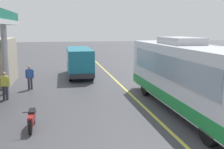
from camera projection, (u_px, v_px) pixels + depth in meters
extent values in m
plane|color=#424247|center=(107.00, 72.00, 24.63)|extent=(120.00, 120.00, 0.00)
cube|color=#D8CC4C|center=(119.00, 83.00, 19.80)|extent=(0.16, 50.00, 0.01)
cube|color=silver|center=(188.00, 74.00, 12.92)|extent=(2.50, 11.00, 2.90)
cube|color=#1E8C3F|center=(187.00, 95.00, 13.12)|extent=(2.54, 11.04, 0.56)
cube|color=#8C9EAD|center=(165.00, 66.00, 12.60)|extent=(0.06, 9.35, 1.10)
cube|color=#8C9EAD|center=(211.00, 65.00, 13.09)|extent=(0.06, 9.35, 1.10)
cube|color=#B2B2B7|center=(181.00, 41.00, 13.60)|extent=(1.60, 2.80, 0.36)
cylinder|color=black|center=(210.00, 132.00, 9.19)|extent=(0.30, 1.00, 1.00)
cylinder|color=black|center=(146.00, 87.00, 16.14)|extent=(0.30, 1.00, 1.00)
cylinder|color=black|center=(178.00, 86.00, 16.56)|extent=(0.30, 1.00, 1.00)
cylinder|color=silver|center=(5.00, 58.00, 16.32)|extent=(0.36, 0.36, 4.60)
cube|color=teal|center=(79.00, 61.00, 22.40)|extent=(2.00, 6.00, 2.10)
cube|color=#8C9EAD|center=(79.00, 56.00, 22.33)|extent=(2.04, 5.10, 0.80)
cube|color=#2D2D33|center=(82.00, 76.00, 19.61)|extent=(1.90, 0.16, 0.36)
cylinder|color=black|center=(70.00, 76.00, 20.48)|extent=(0.22, 0.76, 0.76)
cylinder|color=black|center=(92.00, 76.00, 20.82)|extent=(0.22, 0.76, 0.76)
cylinder|color=black|center=(69.00, 69.00, 24.34)|extent=(0.22, 0.76, 0.76)
cylinder|color=black|center=(87.00, 68.00, 24.68)|extent=(0.22, 0.76, 0.76)
cylinder|color=black|center=(30.00, 127.00, 10.15)|extent=(0.10, 0.60, 0.60)
cylinder|color=black|center=(33.00, 117.00, 11.31)|extent=(0.10, 0.60, 0.60)
cube|color=maroon|center=(32.00, 117.00, 10.70)|extent=(0.20, 1.30, 0.36)
cube|color=black|center=(32.00, 111.00, 10.80)|extent=(0.24, 0.60, 0.12)
cylinder|color=#2D2D33|center=(30.00, 112.00, 10.10)|extent=(0.55, 0.04, 0.04)
cylinder|color=#33333F|center=(29.00, 84.00, 17.69)|extent=(0.14, 0.14, 0.82)
cylinder|color=#33333F|center=(32.00, 83.00, 17.73)|extent=(0.14, 0.14, 0.82)
cube|color=#3359B2|center=(30.00, 73.00, 17.58)|extent=(0.36, 0.22, 0.60)
sphere|color=tan|center=(29.00, 67.00, 17.51)|extent=(0.22, 0.22, 0.22)
cylinder|color=#3359B2|center=(26.00, 74.00, 17.55)|extent=(0.09, 0.09, 0.58)
cylinder|color=#3359B2|center=(33.00, 74.00, 17.64)|extent=(0.09, 0.09, 0.58)
cylinder|color=#33333F|center=(4.00, 93.00, 15.08)|extent=(0.14, 0.14, 0.82)
cylinder|color=#33333F|center=(7.00, 93.00, 15.12)|extent=(0.14, 0.14, 0.82)
cube|color=#D8CC4C|center=(5.00, 81.00, 14.97)|extent=(0.36, 0.22, 0.60)
sphere|color=tan|center=(4.00, 74.00, 14.90)|extent=(0.22, 0.22, 0.22)
cylinder|color=#D8CC4C|center=(0.00, 82.00, 14.94)|extent=(0.09, 0.09, 0.58)
cylinder|color=#D8CC4C|center=(9.00, 82.00, 15.03)|extent=(0.09, 0.09, 0.58)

